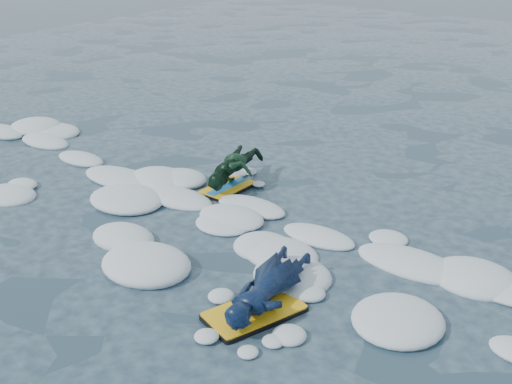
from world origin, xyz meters
TOP-DOWN VIEW (x-y plane):
  - ground at (0.00, 0.00)m, footprint 120.00×120.00m
  - foam_band at (0.00, 1.03)m, footprint 12.00×3.10m
  - prone_woman_unit at (1.53, -0.24)m, footprint 0.91×1.68m
  - prone_child_unit at (-0.77, 2.18)m, footprint 0.87×1.41m

SIDE VIEW (x-z plane):
  - ground at x=0.00m, z-range 0.00..0.00m
  - foam_band at x=0.00m, z-range -0.15..0.15m
  - prone_woman_unit at x=1.53m, z-range 0.01..0.42m
  - prone_child_unit at x=-0.77m, z-range 0.01..0.52m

